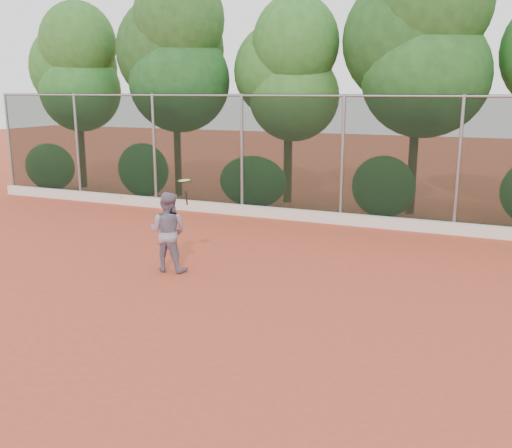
% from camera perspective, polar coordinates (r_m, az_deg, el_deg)
% --- Properties ---
extents(ground, '(80.00, 80.00, 0.00)m').
position_cam_1_polar(ground, '(9.73, -2.33, -8.43)').
color(ground, '#BA462B').
rests_on(ground, ground).
extents(concrete_curb, '(24.00, 0.20, 0.30)m').
position_cam_1_polar(concrete_curb, '(15.86, 8.26, 0.55)').
color(concrete_curb, white).
rests_on(concrete_curb, ground).
extents(tennis_player, '(0.84, 0.68, 1.63)m').
position_cam_1_polar(tennis_player, '(11.61, -8.78, -0.77)').
color(tennis_player, gray).
rests_on(tennis_player, ground).
extents(chainlink_fence, '(24.09, 0.09, 3.50)m').
position_cam_1_polar(chainlink_fence, '(15.75, 8.63, 6.76)').
color(chainlink_fence, black).
rests_on(chainlink_fence, ground).
extents(foliage_backdrop, '(23.70, 3.63, 7.55)m').
position_cam_1_polar(foliage_backdrop, '(17.73, 8.83, 15.69)').
color(foliage_backdrop, '#44301A').
rests_on(foliage_backdrop, ground).
extents(tennis_racket, '(0.35, 0.35, 0.52)m').
position_cam_1_polar(tennis_racket, '(11.06, -7.15, 4.13)').
color(tennis_racket, black).
rests_on(tennis_racket, ground).
extents(tennis_ball_in_flight, '(0.07, 0.07, 0.07)m').
position_cam_1_polar(tennis_ball_in_flight, '(12.17, -13.37, 2.64)').
color(tennis_ball_in_flight, '#D1E033').
rests_on(tennis_ball_in_flight, ground).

